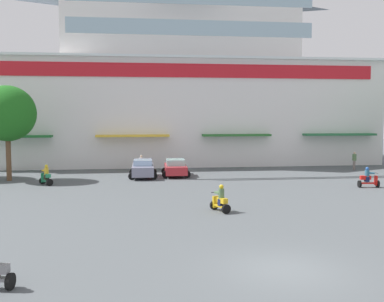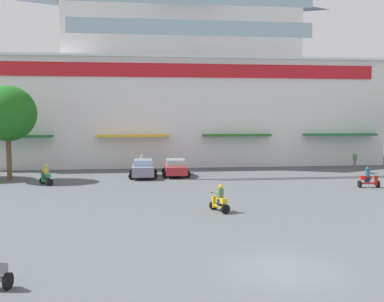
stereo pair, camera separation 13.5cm
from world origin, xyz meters
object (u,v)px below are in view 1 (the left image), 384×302
at_px(parked_car_1, 176,168).
at_px(scooter_rider_2, 220,201).
at_px(scooter_rider_5, 46,176).
at_px(plaza_tree_0, 7,114).
at_px(pedestrian_1, 354,160).
at_px(pedestrian_0, 141,163).
at_px(parked_car_0, 143,168).
at_px(scooter_rider_7, 368,179).

height_order(parked_car_1, scooter_rider_2, scooter_rider_2).
bearing_deg(scooter_rider_5, parked_car_1, 20.15).
bearing_deg(scooter_rider_5, plaza_tree_0, 141.35).
relative_size(plaza_tree_0, pedestrian_1, 4.41).
bearing_deg(plaza_tree_0, pedestrian_1, 5.85).
bearing_deg(plaza_tree_0, parked_car_1, 4.33).
height_order(pedestrian_0, pedestrian_1, pedestrian_1).
bearing_deg(pedestrian_0, parked_car_1, -44.28).
bearing_deg(pedestrian_1, parked_car_0, -172.33).
bearing_deg(scooter_rider_5, parked_car_0, 23.22).
height_order(scooter_rider_5, scooter_rider_7, scooter_rider_5).
bearing_deg(parked_car_1, pedestrian_0, 135.72).
bearing_deg(pedestrian_1, scooter_rider_7, -111.71).
height_order(parked_car_0, pedestrian_1, pedestrian_1).
bearing_deg(pedestrian_0, plaza_tree_0, -160.15).
bearing_deg(parked_car_0, scooter_rider_5, -156.78).
relative_size(scooter_rider_2, scooter_rider_7, 1.00).
distance_m(plaza_tree_0, pedestrian_0, 12.23).
relative_size(pedestrian_0, pedestrian_1, 0.93).
xyz_separation_m(parked_car_0, parked_car_1, (2.83, 0.58, -0.04)).
bearing_deg(parked_car_1, plaza_tree_0, -175.67).
relative_size(parked_car_1, pedestrian_0, 2.51).
xyz_separation_m(parked_car_0, scooter_rider_2, (3.97, -14.13, -0.16)).
bearing_deg(scooter_rider_2, pedestrian_0, 103.00).
height_order(scooter_rider_2, pedestrian_1, pedestrian_1).
relative_size(plaza_tree_0, scooter_rider_2, 5.01).
relative_size(scooter_rider_5, pedestrian_0, 0.98).
bearing_deg(scooter_rider_2, pedestrian_1, 45.90).
xyz_separation_m(plaza_tree_0, pedestrian_0, (10.69, 3.86, -4.49)).
relative_size(plaza_tree_0, parked_car_0, 1.84).
distance_m(plaza_tree_0, parked_car_1, 14.41).
relative_size(parked_car_0, parked_car_1, 1.03).
bearing_deg(scooter_rider_5, pedestrian_0, 42.00).
bearing_deg(parked_car_0, scooter_rider_2, -74.29).
distance_m(scooter_rider_5, pedestrian_0, 9.83).
bearing_deg(pedestrian_0, scooter_rider_5, -138.00).
distance_m(scooter_rider_2, scooter_rider_7, 14.09).
bearing_deg(scooter_rider_2, plaza_tree_0, 137.15).
xyz_separation_m(parked_car_1, pedestrian_1, (17.49, 2.16, 0.24)).
bearing_deg(parked_car_1, scooter_rider_7, -30.39).
bearing_deg(scooter_rider_2, scooter_rider_7, 28.87).
height_order(parked_car_1, pedestrian_1, pedestrian_1).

